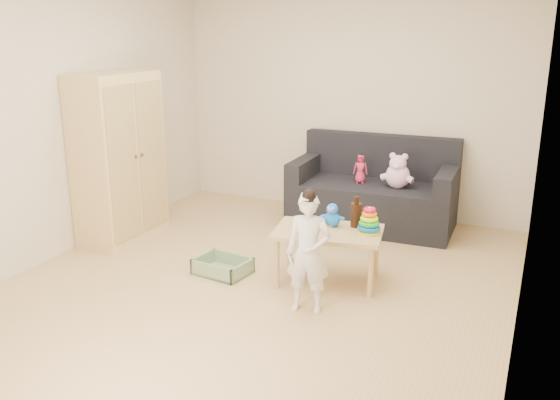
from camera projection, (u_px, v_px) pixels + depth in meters
The scene contains 13 objects.
room at pixel (261, 128), 4.65m from camera, with size 4.50×4.50×4.50m.
wardrobe at pixel (119, 158), 5.82m from camera, with size 0.46×0.92×1.65m, color #E2BD7C.
sofa at pixel (372, 205), 6.32m from camera, with size 1.69×0.85×0.48m, color black.
play_table at pixel (328, 256), 4.93m from camera, with size 0.87×0.55×0.46m, color tan.
storage_bin at pixel (223, 266), 5.14m from camera, with size 0.45×0.34×0.13m, color gray, non-canonical shape.
toddler at pixel (308, 254), 4.37m from camera, with size 0.33×0.22×0.90m, color silver.
pink_bear at pixel (398, 173), 6.04m from camera, with size 0.27×0.23×0.31m, color #FFBBE0, non-canonical shape.
doll at pixel (360, 169), 6.23m from camera, with size 0.15×0.10×0.30m, color #D22752.
ring_stacker at pixel (369, 223), 4.78m from camera, with size 0.19×0.19×0.22m.
brown_bottle at pixel (356, 214), 4.92m from camera, with size 0.09×0.09×0.26m.
blue_plush at pixel (333, 215), 4.93m from camera, with size 0.17×0.13×0.21m, color #1A73F1, non-canonical shape.
wooden_figure at pixel (321, 224), 4.85m from camera, with size 0.04×0.03×0.11m, color brown, non-canonical shape.
yellow_book at pixel (319, 223), 5.02m from camera, with size 0.20×0.20×0.02m, color orange.
Camera 1 is at (2.04, -4.15, 2.06)m, focal length 38.00 mm.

